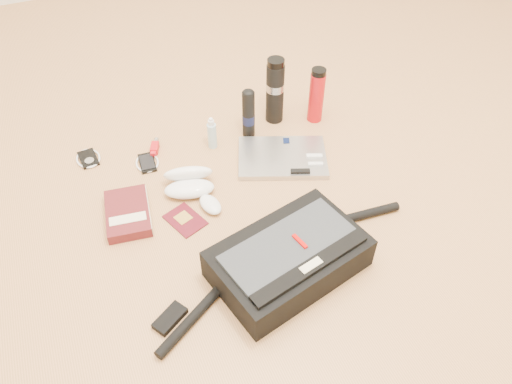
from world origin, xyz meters
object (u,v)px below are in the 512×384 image
book (128,213)px  messenger_bag (288,259)px  thermos_red (316,95)px  laptop (283,158)px  thermos_black (275,91)px

book → messenger_bag: bearing=-37.4°
book → thermos_red: size_ratio=1.01×
thermos_red → laptop: bearing=-142.0°
messenger_bag → book: messenger_bag is taller
laptop → book: size_ratio=1.66×
book → laptop: bearing=14.0°
laptop → book: 0.60m
laptop → thermos_black: size_ratio=1.42×
messenger_bag → thermos_red: size_ratio=3.88×
thermos_black → book: bearing=-155.9°
book → thermos_black: 0.74m
laptop → book: (-0.59, -0.06, 0.01)m
thermos_red → thermos_black: bearing=156.8°
laptop → thermos_red: thermos_red is taller
thermos_black → thermos_red: thermos_black is taller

